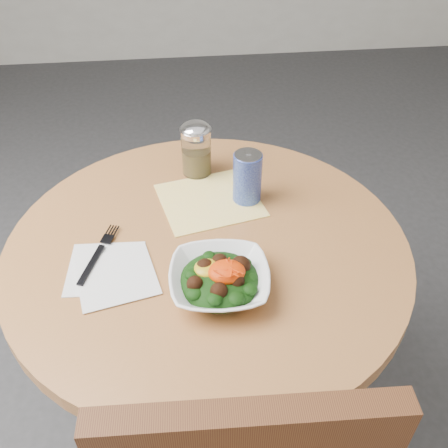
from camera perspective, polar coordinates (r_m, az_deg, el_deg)
ground at (r=1.71m, az=-1.36°, el=-21.01°), size 6.00×6.00×0.00m
table at (r=1.26m, az=-1.74°, el=-8.69°), size 0.90×0.90×0.75m
cloth_napkin at (r=1.23m, az=-1.64°, el=2.74°), size 0.27×0.26×0.00m
paper_napkins at (r=1.07m, az=-12.79°, el=-5.39°), size 0.20×0.21×0.00m
salad_bowl at (r=0.99m, az=-0.51°, el=-6.35°), size 0.21×0.21×0.07m
fork at (r=1.12m, az=-14.05°, el=-3.07°), size 0.08×0.19×0.00m
spice_shaker at (r=1.30m, az=-3.19°, el=8.50°), size 0.08×0.08×0.14m
beverage_can at (r=1.20m, az=2.68°, el=5.34°), size 0.07×0.07×0.13m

